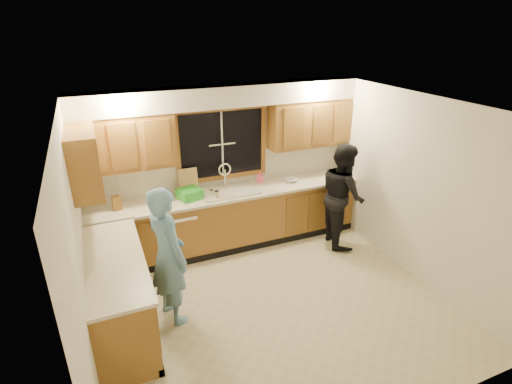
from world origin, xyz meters
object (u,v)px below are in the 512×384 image
stove (124,326)px  woman (342,195)px  dish_crate (190,194)px  soap_bottle (260,177)px  sink (229,195)px  bowl (292,180)px  man (168,256)px  knife_block (117,203)px  dishwasher (177,232)px

stove → woman: (3.46, 1.23, 0.38)m
dish_crate → soap_bottle: 1.21m
sink → bowl: sink is taller
man → knife_block: size_ratio=8.45×
knife_block → bowl: knife_block is taller
sink → woman: size_ratio=0.52×
dishwasher → woman: woman is taller
woman → knife_block: 3.35m
dishwasher → woman: size_ratio=0.50×
knife_block → bowl: bearing=-14.4°
dish_crate → soap_bottle: size_ratio=1.61×
bowl → knife_block: bearing=179.6°
woman → soap_bottle: bearing=67.8°
dishwasher → knife_block: 0.99m
dishwasher → man: size_ratio=0.48×
knife_block → bowl: size_ratio=1.01×
sink → soap_bottle: (0.58, 0.16, 0.15)m
stove → woman: woman is taller
stove → dish_crate: size_ratio=2.88×
stove → woman: bearing=19.6°
man → woman: size_ratio=1.03×
stove → knife_block: size_ratio=4.45×
soap_bottle → bowl: bearing=-18.3°
man → dish_crate: man is taller
dish_crate → man: bearing=-114.2°
sink → man: man is taller
dishwasher → dish_crate: dish_crate is taller
bowl → dishwasher: bearing=-179.5°
soap_bottle → bowl: size_ratio=0.97×
dish_crate → bowl: 1.69m
man → knife_block: bearing=-1.3°
sink → dishwasher: sink is taller
sink → dish_crate: bearing=179.8°
sink → knife_block: size_ratio=4.25×
sink → dish_crate: size_ratio=2.75×
man → soap_bottle: (1.79, 1.49, 0.16)m
dishwasher → stove: bearing=-117.7°
man → soap_bottle: 2.33m
dishwasher → woman: bearing=-13.0°
man → dish_crate: 1.46m
man → sink: bearing=-61.0°
dish_crate → soap_bottle: (1.20, 0.16, 0.02)m
man → woman: man is taller
sink → woman: woman is taller
man → stove: bearing=111.8°
dish_crate → woman: bearing=-14.7°
bowl → woman: bearing=-45.5°
bowl → soap_bottle: bearing=161.7°
soap_bottle → dish_crate: bearing=-172.4°
stove → man: (0.59, 0.50, 0.40)m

